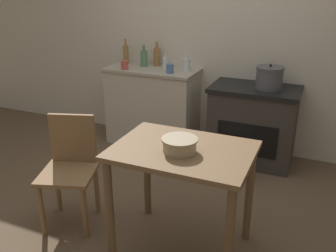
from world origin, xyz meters
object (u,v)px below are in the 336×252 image
at_px(bottle_far_left, 144,58).
at_px(bottle_center_left, 186,64).
at_px(stock_pot, 269,78).
at_px(cup_mid_right, 170,68).
at_px(bottle_mid_left, 157,56).
at_px(bottle_center, 126,54).
at_px(cup_center_right, 125,65).
at_px(work_table, 182,167).
at_px(bottle_left, 165,62).
at_px(chair, 70,167).
at_px(mixing_bowl_large, 180,144).
at_px(flour_sack, 226,160).
at_px(stove, 252,124).

bearing_deg(bottle_far_left, bottle_center_left, -4.35).
relative_size(stock_pot, cup_mid_right, 2.79).
bearing_deg(bottle_mid_left, bottle_center, -174.09).
bearing_deg(cup_center_right, bottle_mid_left, 52.07).
distance_m(work_table, bottle_left, 1.95).
bearing_deg(bottle_far_left, cup_center_right, -118.05).
xyz_separation_m(chair, cup_center_right, (-0.33, 1.48, 0.47)).
relative_size(chair, mixing_bowl_large, 3.65).
relative_size(cup_center_right, cup_mid_right, 0.96).
height_order(chair, bottle_mid_left, bottle_mid_left).
distance_m(flour_sack, stock_pot, 0.91).
relative_size(stove, cup_mid_right, 9.10).
height_order(work_table, flour_sack, work_table).
height_order(chair, bottle_left, bottle_left).
xyz_separation_m(chair, stock_pot, (1.22, 1.61, 0.45)).
bearing_deg(mixing_bowl_large, bottle_center, 127.81).
height_order(bottle_far_left, bottle_center_left, bottle_far_left).
distance_m(stove, cup_mid_right, 1.05).
height_order(stock_pot, mixing_bowl_large, stock_pot).
bearing_deg(stove, stock_pot, -6.78).
distance_m(stock_pot, mixing_bowl_large, 1.67).
bearing_deg(stove, bottle_left, 173.73).
relative_size(flour_sack, mixing_bowl_large, 1.46).
distance_m(stove, bottle_center, 1.67).
bearing_deg(stove, bottle_center_left, 176.28).
distance_m(stock_pot, bottle_center_left, 0.90).
relative_size(stove, chair, 1.03).
xyz_separation_m(work_table, bottle_center_left, (-0.60, 1.65, 0.31)).
bearing_deg(bottle_center, bottle_mid_left, 5.91).
height_order(bottle_left, cup_mid_right, bottle_left).
bearing_deg(stove, chair, -123.91).
xyz_separation_m(bottle_center, cup_center_right, (0.14, -0.28, -0.06)).
height_order(chair, stock_pot, stock_pot).
bearing_deg(cup_mid_right, bottle_far_left, 154.59).
height_order(flour_sack, cup_mid_right, cup_mid_right).
xyz_separation_m(stove, chair, (-1.09, -1.62, 0.06)).
bearing_deg(bottle_center, bottle_center_left, -6.25).
distance_m(stock_pot, bottle_left, 1.18).
height_order(bottle_far_left, bottle_mid_left, bottle_mid_left).
distance_m(flour_sack, bottle_mid_left, 1.46).
relative_size(bottle_center_left, bottle_center, 0.65).
height_order(cup_center_right, cup_mid_right, cup_mid_right).
bearing_deg(bottle_far_left, chair, -83.07).
distance_m(stock_pot, cup_center_right, 1.55).
xyz_separation_m(mixing_bowl_large, cup_mid_right, (-0.73, 1.55, 0.10)).
bearing_deg(flour_sack, work_table, -90.80).
relative_size(bottle_far_left, bottle_center_left, 1.29).
xyz_separation_m(flour_sack, cup_mid_right, (-0.75, 0.36, 0.77)).
xyz_separation_m(mixing_bowl_large, bottle_mid_left, (-1.00, 1.83, 0.16)).
xyz_separation_m(flour_sack, bottle_left, (-0.90, 0.57, 0.78)).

